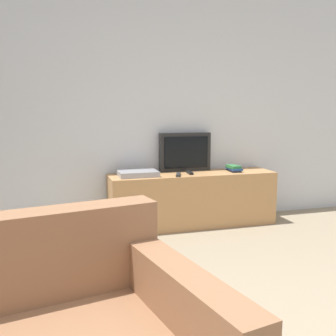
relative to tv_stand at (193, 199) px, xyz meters
name	(u,v)px	position (x,y,z in m)	size (l,w,h in m)	color
wall_back	(135,105)	(-0.57, 0.27, 1.01)	(9.00, 0.06, 2.60)	silver
tv_stand	(193,199)	(0.00, 0.00, 0.00)	(1.80, 0.44, 0.57)	tan
television	(185,152)	(-0.03, 0.18, 0.50)	(0.58, 0.09, 0.42)	black
book_stack	(234,168)	(0.48, -0.01, 0.32)	(0.13, 0.22, 0.07)	black
remote_on_stand	(189,172)	(-0.04, -0.01, 0.30)	(0.06, 0.20, 0.02)	black
remote_secondary	(178,175)	(-0.20, -0.11, 0.30)	(0.10, 0.18, 0.02)	#2D2D2D
set_top_box	(138,173)	(-0.60, -0.01, 0.31)	(0.40, 0.30, 0.06)	#99999E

